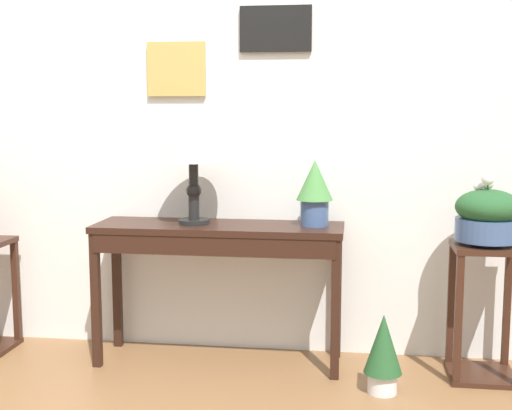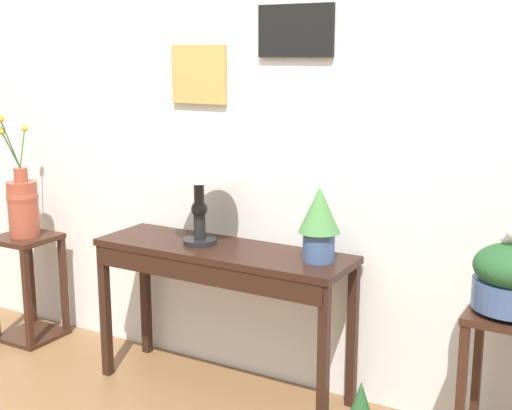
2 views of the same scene
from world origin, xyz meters
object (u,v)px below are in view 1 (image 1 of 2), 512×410
console_table (218,244)px  planter_bowl_wide_right (488,215)px  table_lamp (193,144)px  pedestal_stand_right (484,312)px  potted_plant_on_console (315,189)px  potted_plant_floor (383,351)px

console_table → planter_bowl_wide_right: (1.39, -0.01, 0.19)m
table_lamp → console_table: bearing=-10.2°
pedestal_stand_right → planter_bowl_wide_right: 0.50m
table_lamp → pedestal_stand_right: (1.53, -0.04, -0.85)m
console_table → potted_plant_on_console: size_ratio=3.82×
console_table → table_lamp: 0.55m
console_table → potted_plant_on_console: potted_plant_on_console is taller
table_lamp → potted_plant_on_console: (0.65, 0.03, -0.24)m
potted_plant_floor → planter_bowl_wide_right: bearing=28.7°
pedestal_stand_right → potted_plant_floor: (-0.52, -0.28, -0.13)m
potted_plant_floor → pedestal_stand_right: bearing=28.6°
table_lamp → pedestal_stand_right: table_lamp is taller
console_table → potted_plant_floor: console_table is taller
potted_plant_floor → potted_plant_on_console: bearing=136.1°
console_table → potted_plant_floor: size_ratio=3.35×
potted_plant_on_console → potted_plant_floor: potted_plant_on_console is taller
potted_plant_on_console → planter_bowl_wide_right: potted_plant_on_console is taller
console_table → pedestal_stand_right: size_ratio=1.90×
potted_plant_on_console → pedestal_stand_right: (0.88, -0.07, -0.61)m
console_table → table_lamp: bearing=169.8°
console_table → potted_plant_floor: 1.03m
table_lamp → pedestal_stand_right: size_ratio=0.81×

